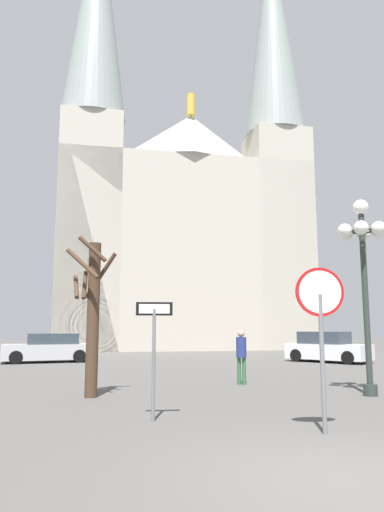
{
  "coord_description": "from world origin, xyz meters",
  "views": [
    {
      "loc": [
        -2.65,
        -5.61,
        1.81
      ],
      "look_at": [
        0.62,
        17.36,
        5.25
      ],
      "focal_mm": 33.22,
      "sensor_mm": 36.0,
      "label": 1
    }
  ],
  "objects": [
    {
      "name": "cathedral",
      "position": [
        2.14,
        33.52,
        11.94
      ],
      "size": [
        20.86,
        12.57,
        38.88
      ],
      "color": "#BCB5A5",
      "rests_on": "ground"
    },
    {
      "name": "bare_tree",
      "position": [
        -3.48,
        7.15,
        2.19
      ],
      "size": [
        1.35,
        1.36,
        4.15
      ],
      "color": "#473323",
      "rests_on": "ground"
    },
    {
      "name": "pedestrian_walking",
      "position": [
        1.03,
        9.21,
        1.03
      ],
      "size": [
        0.32,
        0.32,
        1.69
      ],
      "color": "#33663F",
      "rests_on": "ground"
    },
    {
      "name": "parked_car_near_silver",
      "position": [
        -6.41,
        19.64,
        0.68
      ],
      "size": [
        4.66,
        2.61,
        1.45
      ],
      "color": "#B7B7BC",
      "rests_on": "ground"
    },
    {
      "name": "parked_car_far_white",
      "position": [
        7.64,
        17.71,
        0.71
      ],
      "size": [
        3.96,
        4.23,
        1.53
      ],
      "color": "silver",
      "rests_on": "ground"
    },
    {
      "name": "stop_sign",
      "position": [
        0.76,
        2.33,
        2.02
      ],
      "size": [
        0.86,
        0.12,
        2.84
      ],
      "color": "slate",
      "rests_on": "ground"
    },
    {
      "name": "one_way_arrow_sign",
      "position": [
        -2.06,
        3.87,
        1.49
      ],
      "size": [
        0.73,
        0.07,
        2.28
      ],
      "color": "slate",
      "rests_on": "ground"
    },
    {
      "name": "street_lamp",
      "position": [
        3.79,
        6.38,
        3.78
      ],
      "size": [
        1.38,
        1.24,
        5.29
      ],
      "color": "#2D3833",
      "rests_on": "ground"
    },
    {
      "name": "ground_plane",
      "position": [
        0.0,
        0.0,
        0.0
      ],
      "size": [
        120.0,
        120.0,
        0.0
      ],
      "primitive_type": "plane",
      "color": "#514F4C"
    }
  ]
}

